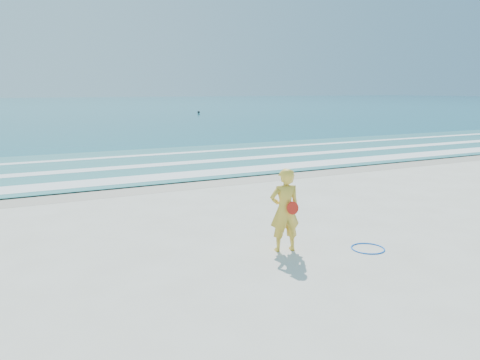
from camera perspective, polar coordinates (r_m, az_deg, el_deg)
name	(u,v)px	position (r m, az deg, el deg)	size (l,w,h in m)	color
ground	(330,266)	(9.38, 10.88, -10.25)	(400.00, 400.00, 0.00)	silver
wet_sand	(176,184)	(17.11, -7.77, -0.45)	(400.00, 2.40, 0.00)	#B2A893
ocean	(30,105)	(112.06, -24.26, 8.33)	(400.00, 190.00, 0.04)	#19727F
shallow	(140,163)	(21.82, -12.08, 2.00)	(400.00, 10.00, 0.01)	#59B7AD
foam_near	(165,176)	(18.31, -9.11, 0.43)	(400.00, 1.40, 0.01)	white
foam_mid	(145,166)	(21.06, -11.52, 1.72)	(400.00, 0.90, 0.01)	white
foam_far	(127,156)	(24.22, -13.61, 2.83)	(400.00, 0.60, 0.01)	white
hoop	(368,248)	(10.50, 15.32, -8.05)	(0.71, 0.71, 0.03)	blue
buoy	(199,112)	(66.44, -5.07, 8.24)	(0.36, 0.36, 0.36)	black
woman	(285,210)	(9.83, 5.47, -3.67)	(0.72, 0.55, 1.77)	gold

